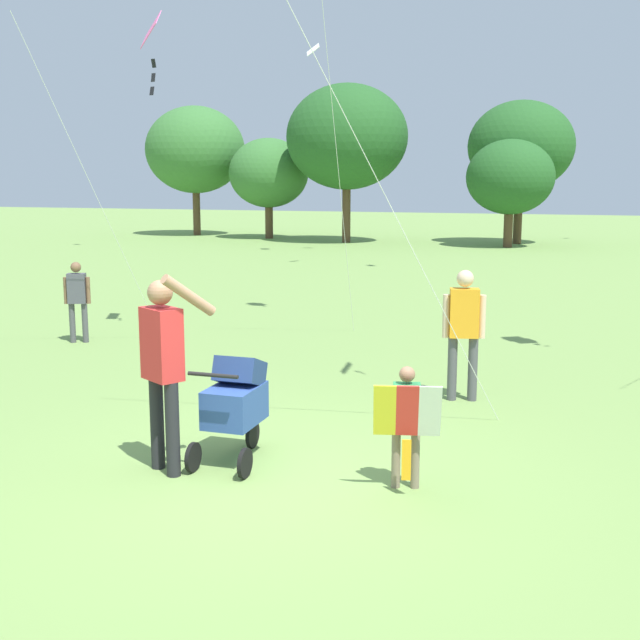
% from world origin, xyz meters
% --- Properties ---
extents(ground_plane, '(120.00, 120.00, 0.00)m').
position_xyz_m(ground_plane, '(0.00, 0.00, 0.00)').
color(ground_plane, '#75994C').
extents(treeline_distant, '(39.30, 6.79, 6.72)m').
position_xyz_m(treeline_distant, '(-4.85, 27.70, 3.86)').
color(treeline_distant, brown).
rests_on(treeline_distant, ground).
extents(child_with_butterfly_kite, '(0.59, 0.43, 1.09)m').
position_xyz_m(child_with_butterfly_kite, '(1.21, 0.26, 0.66)').
color(child_with_butterfly_kite, '#7F705B').
rests_on(child_with_butterfly_kite, ground).
extents(person_adult_flyer, '(0.71, 0.52, 1.87)m').
position_xyz_m(person_adult_flyer, '(-0.97, -0.08, 1.08)').
color(person_adult_flyer, '#232328').
rests_on(person_adult_flyer, ground).
extents(stroller, '(0.57, 1.09, 1.03)m').
position_xyz_m(stroller, '(-0.49, 0.41, 0.61)').
color(stroller, black).
rests_on(stroller, ground).
extents(kite_blue_high, '(0.85, 2.92, 5.41)m').
position_xyz_m(kite_blue_high, '(-4.43, 5.45, 4.81)').
color(kite_blue_high, pink).
rests_on(kite_blue_high, ground).
extents(person_couple_left, '(0.40, 0.28, 1.35)m').
position_xyz_m(person_couple_left, '(-5.45, 4.69, 0.79)').
color(person_couple_left, '#4C4C51').
rests_on(person_couple_left, ground).
extents(person_kid_running, '(0.50, 0.29, 1.61)m').
position_xyz_m(person_kid_running, '(1.17, 3.30, 0.95)').
color(person_kid_running, '#4C4C51').
rests_on(person_kid_running, ground).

